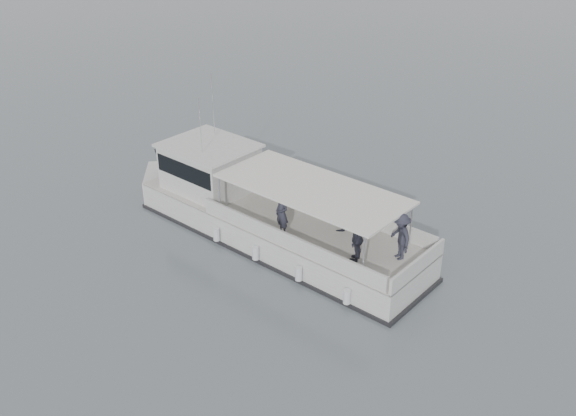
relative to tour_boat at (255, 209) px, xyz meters
The scene contains 2 objects.
ground 2.57m from the tour_boat, 68.20° to the right, with size 1400.00×1400.00×0.00m, color #535C62.
tour_boat is the anchor object (origin of this frame).
Camera 1 is at (14.00, -13.77, 12.65)m, focal length 40.00 mm.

